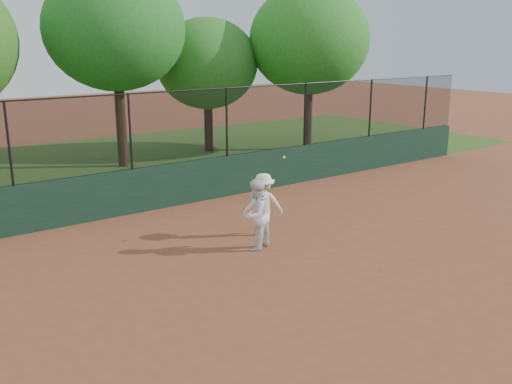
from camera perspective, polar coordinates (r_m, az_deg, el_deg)
ground at (r=11.16m, az=3.34°, el=-9.00°), size 80.00×80.00×0.00m
back_wall at (r=15.80m, az=-10.49°, el=0.37°), size 26.00×0.20×1.20m
grass_strip at (r=21.38m, az=-17.42°, el=2.12°), size 36.00×12.00×0.01m
player_second at (r=12.58m, az=-0.01°, el=-2.31°), size 0.93×0.83×1.58m
player_main at (r=13.53m, az=0.72°, el=-1.22°), size 1.11×0.91×1.95m
fence_assembly at (r=15.46m, az=-10.87°, el=6.22°), size 26.00×0.06×2.00m
tree_2 at (r=21.13m, az=-13.90°, el=15.51°), size 4.97×4.52×7.02m
tree_3 at (r=23.57m, az=-4.90°, el=12.65°), size 4.21×3.83×5.39m
tree_4 at (r=24.03m, az=5.40°, el=14.87°), size 5.08×4.61×6.68m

